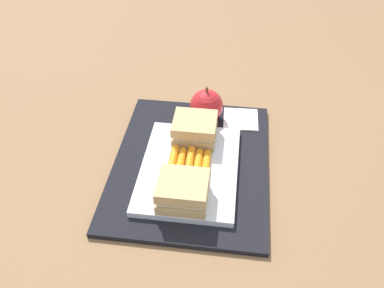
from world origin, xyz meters
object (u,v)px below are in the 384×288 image
at_px(paper_napkin, 241,119).
at_px(carrot_sticks_bundle, 189,164).
at_px(apple, 206,106).
at_px(food_tray, 189,169).
at_px(sandwich_half_left, 183,191).
at_px(sandwich_half_right, 195,129).

bearing_deg(paper_napkin, carrot_sticks_bundle, 151.91).
distance_m(apple, paper_napkin, 0.08).
distance_m(food_tray, paper_napkin, 0.18).
relative_size(sandwich_half_left, apple, 1.02).
distance_m(food_tray, apple, 0.16).
bearing_deg(sandwich_half_right, sandwich_half_left, 180.00).
distance_m(food_tray, sandwich_half_right, 0.08).
relative_size(sandwich_half_right, paper_napkin, 1.14).
bearing_deg(carrot_sticks_bundle, paper_napkin, -28.09).
xyz_separation_m(food_tray, sandwich_half_right, (0.08, 0.00, 0.03)).
bearing_deg(apple, sandwich_half_right, 169.24).
relative_size(food_tray, paper_napkin, 3.29).
xyz_separation_m(carrot_sticks_bundle, paper_napkin, (0.16, -0.09, -0.02)).
xyz_separation_m(sandwich_half_right, apple, (0.08, -0.01, -0.00)).
xyz_separation_m(sandwich_half_left, apple, (0.23, -0.01, -0.00)).
relative_size(sandwich_half_left, paper_napkin, 1.14).
relative_size(sandwich_half_left, sandwich_half_right, 1.00).
relative_size(carrot_sticks_bundle, paper_napkin, 1.11).
height_order(sandwich_half_right, paper_napkin, sandwich_half_right).
distance_m(sandwich_half_left, paper_napkin, 0.25).
height_order(food_tray, sandwich_half_right, sandwich_half_right).
relative_size(food_tray, apple, 2.94).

